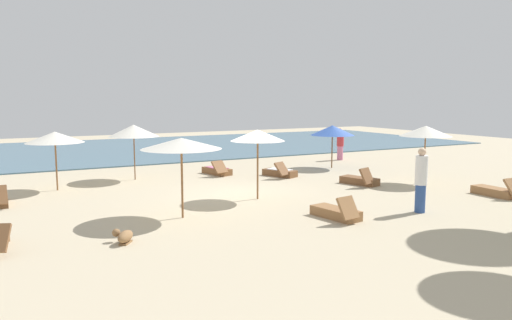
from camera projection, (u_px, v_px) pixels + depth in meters
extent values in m
plane|color=#BCAD8E|center=(244.00, 196.00, 17.03)|extent=(60.00, 60.00, 0.00)
cube|color=#476B7F|center=(128.00, 149.00, 31.94)|extent=(48.00, 16.00, 0.06)
cylinder|color=brown|center=(425.00, 155.00, 19.38)|extent=(0.06, 0.06, 2.24)
cone|color=silver|center=(426.00, 131.00, 19.26)|extent=(2.00, 2.00, 0.41)
cylinder|color=brown|center=(182.00, 179.00, 13.78)|extent=(0.06, 0.06, 2.23)
cone|color=silver|center=(181.00, 143.00, 13.65)|extent=(2.27, 2.27, 0.31)
cylinder|color=brown|center=(332.00, 147.00, 23.60)|extent=(0.06, 0.06, 2.01)
cone|color=#3359B2|center=(332.00, 130.00, 23.49)|extent=(2.11, 2.11, 0.48)
cylinder|color=brown|center=(134.00, 153.00, 20.19)|extent=(0.05, 0.05, 2.23)
cone|color=silver|center=(134.00, 131.00, 20.07)|extent=(2.05, 2.05, 0.49)
cylinder|color=brown|center=(258.00, 165.00, 16.34)|extent=(0.06, 0.06, 2.29)
cone|color=silver|center=(258.00, 135.00, 16.21)|extent=(1.82, 1.82, 0.37)
cylinder|color=brown|center=(56.00, 162.00, 17.88)|extent=(0.06, 0.06, 2.12)
cone|color=silver|center=(55.00, 137.00, 17.76)|extent=(2.07, 2.07, 0.40)
cube|color=brown|center=(217.00, 171.00, 21.74)|extent=(0.94, 1.60, 0.28)
cube|color=brown|center=(220.00, 167.00, 21.03)|extent=(0.67, 0.62, 0.52)
cube|color=#D17299|center=(217.00, 168.00, 21.72)|extent=(0.74, 1.14, 0.03)
cube|color=brown|center=(280.00, 173.00, 21.20)|extent=(1.15, 1.61, 0.28)
cube|color=brown|center=(282.00, 169.00, 20.47)|extent=(0.71, 0.65, 0.55)
cube|color=white|center=(280.00, 169.00, 21.18)|extent=(0.89, 1.17, 0.03)
cube|color=olive|center=(336.00, 213.00, 13.89)|extent=(0.84, 1.58, 0.28)
cube|color=olive|center=(348.00, 208.00, 13.19)|extent=(0.63, 0.47, 0.60)
cube|color=olive|center=(494.00, 192.00, 16.99)|extent=(0.62, 1.51, 0.28)
cube|color=brown|center=(359.00, 181.00, 19.22)|extent=(1.03, 1.61, 0.28)
cube|color=brown|center=(367.00, 176.00, 18.50)|extent=(0.65, 0.52, 0.60)
cylinder|color=#D17299|center=(340.00, 153.00, 26.64)|extent=(0.33, 0.33, 0.76)
cylinder|color=#BF3338|center=(340.00, 139.00, 26.54)|extent=(0.38, 0.38, 0.79)
sphere|color=beige|center=(341.00, 130.00, 26.48)|extent=(0.21, 0.21, 0.21)
cylinder|color=#2D4C8C|center=(420.00, 199.00, 14.52)|extent=(0.41, 0.41, 0.84)
cylinder|color=white|center=(421.00, 170.00, 14.41)|extent=(0.48, 0.48, 0.87)
sphere|color=beige|center=(422.00, 152.00, 14.34)|extent=(0.24, 0.24, 0.24)
cube|color=olive|center=(126.00, 243.00, 11.48)|extent=(0.37, 0.41, 0.04)
ellipsoid|color=olive|center=(125.00, 236.00, 11.46)|extent=(0.59, 0.66, 0.28)
sphere|color=olive|center=(116.00, 233.00, 11.57)|extent=(0.19, 0.19, 0.19)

